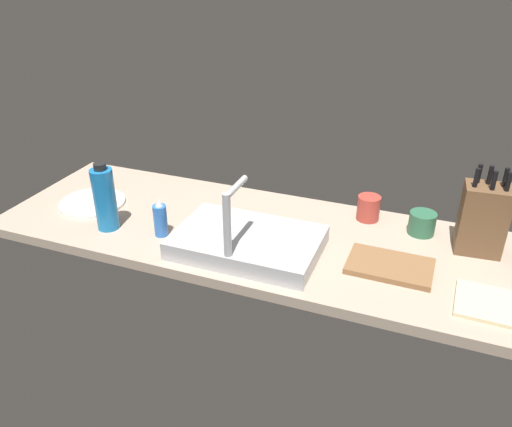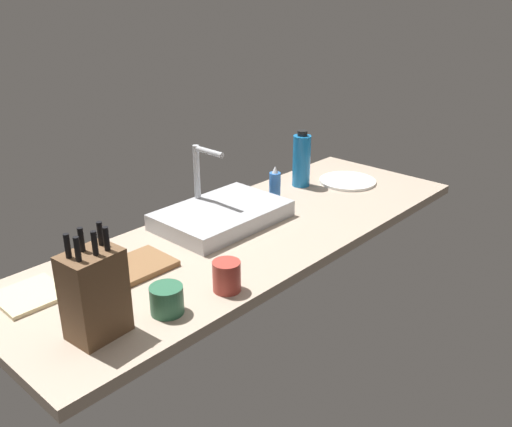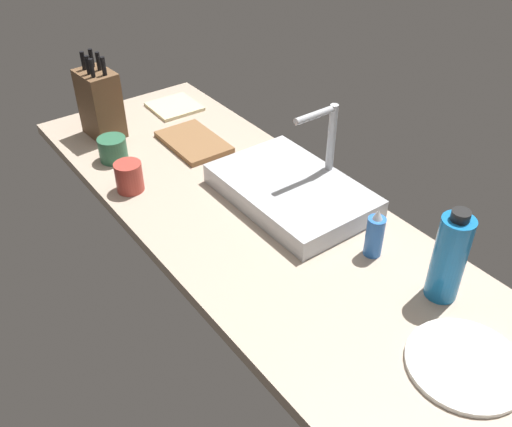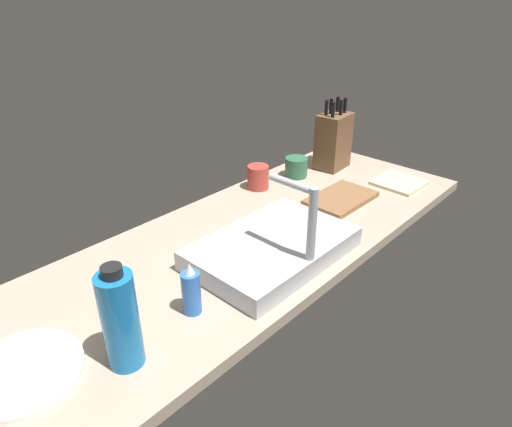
{
  "view_description": "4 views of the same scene",
  "coord_description": "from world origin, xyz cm",
  "px_view_note": "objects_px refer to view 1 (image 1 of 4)",
  "views": [
    {
      "loc": [
        -55.45,
        143.43,
        92.37
      ],
      "look_at": [
        -1.29,
        3.61,
        12.45
      ],
      "focal_mm": 35.92,
      "sensor_mm": 36.0,
      "label": 1
    },
    {
      "loc": [
        -130.58,
        -122.12,
        85.72
      ],
      "look_at": [
        -0.02,
        -2.54,
        10.88
      ],
      "focal_mm": 38.96,
      "sensor_mm": 36.0,
      "label": 2
    },
    {
      "loc": [
        99.67,
        -75.29,
        97.87
      ],
      "look_at": [
        4.75,
        -4.97,
        10.01
      ],
      "focal_mm": 39.31,
      "sensor_mm": 36.0,
      "label": 3
    },
    {
      "loc": [
        82.55,
        84.09,
        76.35
      ],
      "look_at": [
        -5.71,
        2.69,
        12.69
      ],
      "focal_mm": 31.92,
      "sensor_mm": 36.0,
      "label": 4
    }
  ],
  "objects_px": {
    "dinner_plate": "(92,203)",
    "knife_block": "(483,219)",
    "sink_basin": "(247,242)",
    "ceramic_cup": "(422,223)",
    "dish_towel": "(488,304)",
    "water_bottle": "(105,198)",
    "faucet": "(229,224)",
    "coffee_mug": "(368,208)",
    "soap_bottle": "(160,219)",
    "cutting_board": "(390,266)"
  },
  "relations": [
    {
      "from": "dinner_plate",
      "to": "knife_block",
      "type": "bearing_deg",
      "value": -172.66
    },
    {
      "from": "sink_basin",
      "to": "ceramic_cup",
      "type": "distance_m",
      "value": 0.6
    },
    {
      "from": "sink_basin",
      "to": "dish_towel",
      "type": "bearing_deg",
      "value": 177.87
    },
    {
      "from": "sink_basin",
      "to": "water_bottle",
      "type": "height_order",
      "value": "water_bottle"
    },
    {
      "from": "faucet",
      "to": "coffee_mug",
      "type": "xyz_separation_m",
      "value": [
        -0.33,
        -0.47,
        -0.11
      ]
    },
    {
      "from": "dinner_plate",
      "to": "dish_towel",
      "type": "bearing_deg",
      "value": 175.15
    },
    {
      "from": "water_bottle",
      "to": "ceramic_cup",
      "type": "distance_m",
      "value": 1.09
    },
    {
      "from": "water_bottle",
      "to": "dish_towel",
      "type": "xyz_separation_m",
      "value": [
        -1.24,
        -0.01,
        -0.11
      ]
    },
    {
      "from": "coffee_mug",
      "to": "dish_towel",
      "type": "bearing_deg",
      "value": 136.57
    },
    {
      "from": "sink_basin",
      "to": "faucet",
      "type": "relative_size",
      "value": 1.75
    },
    {
      "from": "soap_bottle",
      "to": "ceramic_cup",
      "type": "bearing_deg",
      "value": -158.1
    },
    {
      "from": "soap_bottle",
      "to": "water_bottle",
      "type": "distance_m",
      "value": 0.21
    },
    {
      "from": "knife_block",
      "to": "dinner_plate",
      "type": "height_order",
      "value": "knife_block"
    },
    {
      "from": "sink_basin",
      "to": "dinner_plate",
      "type": "bearing_deg",
      "value": -7.73
    },
    {
      "from": "dinner_plate",
      "to": "sink_basin",
      "type": "bearing_deg",
      "value": 172.27
    },
    {
      "from": "cutting_board",
      "to": "ceramic_cup",
      "type": "distance_m",
      "value": 0.27
    },
    {
      "from": "sink_basin",
      "to": "soap_bottle",
      "type": "relative_size",
      "value": 3.34
    },
    {
      "from": "water_bottle",
      "to": "cutting_board",
      "type": "bearing_deg",
      "value": -174.29
    },
    {
      "from": "faucet",
      "to": "dish_towel",
      "type": "bearing_deg",
      "value": -172.81
    },
    {
      "from": "faucet",
      "to": "knife_block",
      "type": "relative_size",
      "value": 0.92
    },
    {
      "from": "sink_basin",
      "to": "cutting_board",
      "type": "height_order",
      "value": "sink_basin"
    },
    {
      "from": "water_bottle",
      "to": "coffee_mug",
      "type": "height_order",
      "value": "water_bottle"
    },
    {
      "from": "sink_basin",
      "to": "knife_block",
      "type": "distance_m",
      "value": 0.75
    },
    {
      "from": "cutting_board",
      "to": "water_bottle",
      "type": "height_order",
      "value": "water_bottle"
    },
    {
      "from": "dinner_plate",
      "to": "cutting_board",
      "type": "bearing_deg",
      "value": 178.31
    },
    {
      "from": "faucet",
      "to": "cutting_board",
      "type": "xyz_separation_m",
      "value": [
        -0.46,
        -0.18,
        -0.15
      ]
    },
    {
      "from": "sink_basin",
      "to": "water_bottle",
      "type": "relative_size",
      "value": 1.92
    },
    {
      "from": "water_bottle",
      "to": "dinner_plate",
      "type": "bearing_deg",
      "value": -37.58
    },
    {
      "from": "ceramic_cup",
      "to": "knife_block",
      "type": "bearing_deg",
      "value": 164.57
    },
    {
      "from": "faucet",
      "to": "knife_block",
      "type": "height_order",
      "value": "knife_block"
    },
    {
      "from": "sink_basin",
      "to": "water_bottle",
      "type": "bearing_deg",
      "value": 4.13
    },
    {
      "from": "cutting_board",
      "to": "coffee_mug",
      "type": "bearing_deg",
      "value": -67.47
    },
    {
      "from": "dish_towel",
      "to": "knife_block",
      "type": "bearing_deg",
      "value": -83.5
    },
    {
      "from": "sink_basin",
      "to": "cutting_board",
      "type": "distance_m",
      "value": 0.45
    },
    {
      "from": "faucet",
      "to": "water_bottle",
      "type": "bearing_deg",
      "value": -9.38
    },
    {
      "from": "knife_block",
      "to": "dish_towel",
      "type": "height_order",
      "value": "knife_block"
    },
    {
      "from": "cutting_board",
      "to": "water_bottle",
      "type": "bearing_deg",
      "value": 5.71
    },
    {
      "from": "dish_towel",
      "to": "ceramic_cup",
      "type": "height_order",
      "value": "ceramic_cup"
    },
    {
      "from": "cutting_board",
      "to": "soap_bottle",
      "type": "distance_m",
      "value": 0.76
    },
    {
      "from": "sink_basin",
      "to": "water_bottle",
      "type": "xyz_separation_m",
      "value": [
        0.51,
        0.04,
        0.08
      ]
    },
    {
      "from": "faucet",
      "to": "ceramic_cup",
      "type": "height_order",
      "value": "faucet"
    },
    {
      "from": "soap_bottle",
      "to": "dinner_plate",
      "type": "distance_m",
      "value": 0.39
    },
    {
      "from": "soap_bottle",
      "to": "dinner_plate",
      "type": "relative_size",
      "value": 0.57
    },
    {
      "from": "coffee_mug",
      "to": "dinner_plate",
      "type": "bearing_deg",
      "value": 14.56
    },
    {
      "from": "soap_bottle",
      "to": "ceramic_cup",
      "type": "xyz_separation_m",
      "value": [
        -0.83,
        -0.33,
        -0.02
      ]
    },
    {
      "from": "cutting_board",
      "to": "ceramic_cup",
      "type": "relative_size",
      "value": 2.84
    },
    {
      "from": "dinner_plate",
      "to": "dish_towel",
      "type": "relative_size",
      "value": 1.43
    },
    {
      "from": "knife_block",
      "to": "ceramic_cup",
      "type": "height_order",
      "value": "knife_block"
    },
    {
      "from": "sink_basin",
      "to": "faucet",
      "type": "bearing_deg",
      "value": 85.79
    },
    {
      "from": "dish_towel",
      "to": "ceramic_cup",
      "type": "bearing_deg",
      "value": -58.42
    }
  ]
}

